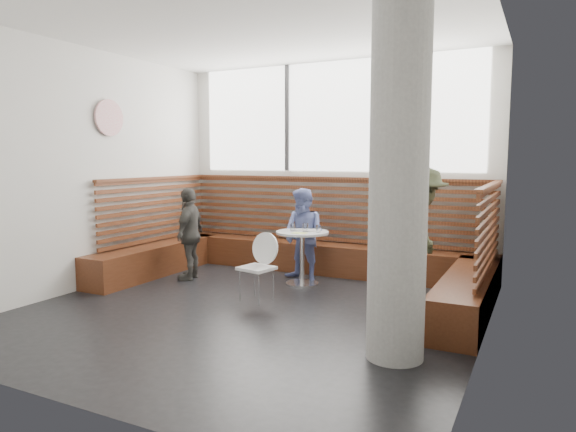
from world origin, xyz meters
The scene contains 15 objects.
room centered at (0.00, 0.00, 1.60)m, with size 5.00×5.00×3.20m.
booth centered at (0.00, 1.77, 0.41)m, with size 5.00×2.50×1.44m.
concrete_column centered at (1.85, -0.60, 1.60)m, with size 0.50×0.50×3.20m, color gray.
wall_art centered at (-2.46, 0.40, 2.30)m, with size 0.50×0.50×0.03m, color white.
cafe_table centered at (0.00, 1.43, 0.53)m, with size 0.72×0.72×0.74m.
cafe_chair centered at (-0.14, 0.49, 0.48)m, with size 0.40×0.39×0.83m.
adult_man centered at (1.66, 1.19, 0.83)m, with size 1.07×0.61×1.65m, color #3F472F.
child_back centered at (-0.08, 1.66, 0.66)m, with size 0.64×0.50×1.32m, color #6975B6.
child_left centered at (-1.59, 1.00, 0.66)m, with size 0.78×0.32×1.33m, color #464440.
plate_near centered at (-0.08, 1.53, 0.75)m, with size 0.19×0.19×0.01m, color white.
plate_far centered at (0.10, 1.54, 0.75)m, with size 0.21×0.21×0.01m, color white.
glass_left centered at (-0.14, 1.42, 0.80)m, with size 0.07×0.07×0.10m, color white.
glass_mid centered at (0.06, 1.41, 0.80)m, with size 0.08×0.08×0.12m, color white.
glass_right centered at (0.24, 1.43, 0.80)m, with size 0.06×0.06×0.10m, color white.
menu_card centered at (0.05, 1.26, 0.75)m, with size 0.20×0.14×0.00m, color #A5C64C.
Camera 1 is at (2.96, -4.90, 1.75)m, focal length 32.00 mm.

